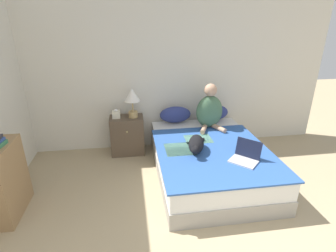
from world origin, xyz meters
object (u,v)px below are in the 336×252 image
cat_tabby (196,144)px  bed (208,160)px  bookshelf (4,181)px  person_sitting (210,110)px  laptop_open (245,157)px  tissue_box (116,114)px  pillow_near (175,115)px  table_lamp (132,98)px  nightstand (127,135)px  pillow_far (213,113)px

cat_tabby → bed: bearing=141.2°
bookshelf → person_sitting: bearing=21.8°
laptop_open → tissue_box: (-1.55, 1.32, 0.15)m
tissue_box → bookshelf: (-1.17, -1.27, -0.25)m
pillow_near → tissue_box: bearing=-177.4°
bed → laptop_open: 0.63m
laptop_open → table_lamp: table_lamp is taller
table_lamp → tissue_box: 0.37m
table_lamp → bookshelf: bearing=-138.6°
nightstand → bookshelf: 1.84m
person_sitting → laptop_open: size_ratio=1.68×
pillow_far → table_lamp: size_ratio=1.11×
bed → cat_tabby: bearing=-145.9°
person_sitting → tissue_box: size_ratio=4.93×
pillow_near → pillow_far: same height
bed → cat_tabby: size_ratio=3.62×
table_lamp → bookshelf: table_lamp is taller
table_lamp → person_sitting: bearing=-11.1°
pillow_near → pillow_far: 0.64m
pillow_far → bookshelf: bookshelf is taller
pillow_far → cat_tabby: 1.17m
pillow_near → cat_tabby: 1.04m
pillow_near → bookshelf: 2.49m
person_sitting → tissue_box: (-1.42, 0.23, -0.08)m
table_lamp → laptop_open: bearing=-45.5°
bookshelf → laptop_open: bearing=-0.9°
pillow_far → bed: bearing=-109.9°
nightstand → tissue_box: 0.39m
pillow_far → bookshelf: 3.05m
pillow_near → person_sitting: (0.48, -0.28, 0.15)m
tissue_box → person_sitting: bearing=-9.4°
bed → laptop_open: bearing=-58.7°
bed → pillow_far: size_ratio=3.98×
cat_tabby → person_sitting: bearing=169.6°
bed → cat_tabby: (-0.23, -0.15, 0.33)m
pillow_far → table_lamp: 1.35m
person_sitting → laptop_open: person_sitting is taller
bed → bookshelf: 2.48m
bed → pillow_near: bearing=109.9°
pillow_near → laptop_open: (0.61, -1.36, -0.08)m
laptop_open → tissue_box: bearing=-175.3°
person_sitting → cat_tabby: person_sitting is taller
pillow_near → cat_tabby: bearing=-85.1°
pillow_far → tissue_box: bearing=-178.4°
laptop_open → pillow_far: bearing=133.9°
person_sitting → table_lamp: person_sitting is taller
pillow_far → person_sitting: bearing=-118.9°
person_sitting → pillow_far: bearing=61.1°
tissue_box → bookshelf: bearing=-132.8°
table_lamp → nightstand: bearing=177.4°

